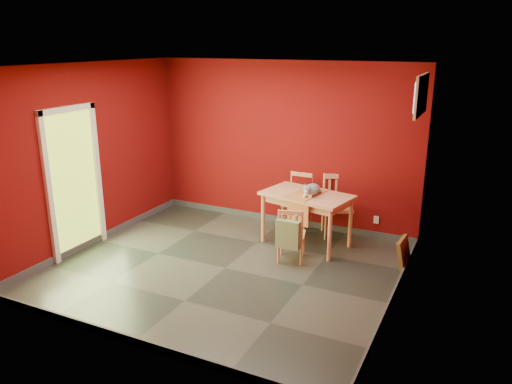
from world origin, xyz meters
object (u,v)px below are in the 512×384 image
at_px(dining_table, 307,200).
at_px(chair_near, 291,234).
at_px(picture_frame, 404,254).
at_px(cat, 312,188).
at_px(chair_far_right, 337,205).
at_px(tote_bag, 288,234).
at_px(chair_far_left, 299,201).

height_order(dining_table, chair_near, dining_table).
relative_size(chair_near, picture_frame, 1.84).
distance_m(cat, picture_frame, 1.59).
bearing_deg(chair_far_right, dining_table, -115.94).
xyz_separation_m(chair_near, cat, (0.06, 0.64, 0.51)).
distance_m(dining_table, tote_bag, 0.89).
xyz_separation_m(dining_table, chair_far_left, (-0.36, 0.60, -0.23)).
distance_m(dining_table, chair_far_left, 0.74).
bearing_deg(tote_bag, cat, 88.01).
height_order(chair_far_left, tote_bag, chair_far_left).
relative_size(dining_table, chair_far_right, 1.46).
distance_m(chair_near, cat, 0.82).
relative_size(chair_far_left, chair_near, 1.17).
height_order(chair_far_right, cat, cat).
height_order(cat, picture_frame, cat).
relative_size(chair_far_left, chair_far_right, 0.96).
height_order(dining_table, chair_far_left, chair_far_left).
relative_size(chair_far_left, tote_bag, 1.99).
distance_m(chair_far_left, chair_far_right, 0.65).
bearing_deg(cat, chair_near, -104.64).
bearing_deg(picture_frame, chair_far_left, 156.26).
xyz_separation_m(dining_table, cat, (0.08, -0.02, 0.21)).
bearing_deg(picture_frame, tote_bag, -155.88).
xyz_separation_m(chair_far_left, tote_bag, (0.41, -1.46, 0.00)).
height_order(chair_near, cat, cat).
bearing_deg(chair_near, picture_frame, 16.95).
distance_m(chair_far_right, cat, 0.78).
height_order(chair_far_left, picture_frame, chair_far_left).
distance_m(tote_bag, picture_frame, 1.60).
height_order(dining_table, tote_bag, dining_table).
xyz_separation_m(dining_table, chair_near, (0.02, -0.66, -0.30)).
bearing_deg(cat, dining_table, 154.88).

